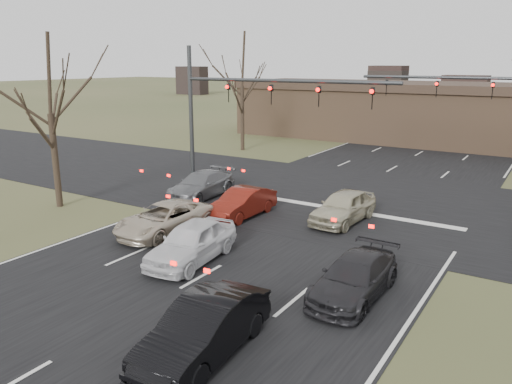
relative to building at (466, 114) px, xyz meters
The scene contains 15 objects.
ground 38.15m from the building, 93.01° to the right, with size 360.00×360.00×0.00m, color #414B28.
road_main 22.25m from the building, 95.19° to the left, with size 14.00×300.00×0.02m, color black.
road_cross 23.24m from the building, 94.97° to the right, with size 200.00×14.00×0.02m, color black.
building is the anchor object (origin of this frame).
mast_arm_near 26.14m from the building, 106.13° to the right, with size 12.12×0.24×8.00m.
mast_arm_far 15.75m from the building, 74.42° to the right, with size 11.12×0.24×8.00m.
tree_left_near 34.95m from the building, 112.87° to the right, with size 5.10×5.10×8.50m.
tree_left_far 20.39m from the building, 139.09° to the right, with size 5.70×5.70×9.50m.
car_silver_suv 32.90m from the building, 100.75° to the right, with size 2.16×4.68×1.30m, color beige.
car_white_sedan 34.25m from the building, 95.33° to the right, with size 1.75×4.35×1.48m, color silver.
car_black_hatch 38.69m from the building, 88.56° to the right, with size 1.53×4.39×1.45m, color black.
car_charcoal_sedan 33.79m from the building, 85.04° to the right, with size 1.77×4.35×1.26m, color black.
car_grey_ahead 28.15m from the building, 107.62° to the right, with size 1.90×4.68×1.36m, color slate.
car_red_ahead 29.00m from the building, 99.24° to the right, with size 1.42×4.07×1.34m, color #63160E.
car_silver_ahead 26.81m from the building, 90.64° to the right, with size 1.72×4.27×1.45m, color beige.
Camera 1 is at (9.95, -9.30, 7.09)m, focal length 35.00 mm.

